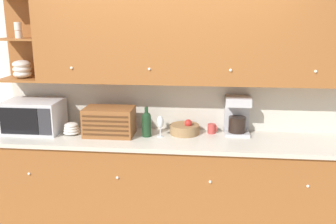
# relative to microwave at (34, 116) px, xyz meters

# --- Properties ---
(ground_plane) EXTENTS (24.00, 24.00, 0.00)m
(ground_plane) POSITION_rel_microwave_xyz_m (1.35, 0.26, -1.12)
(ground_plane) COLOR tan
(wall_back) EXTENTS (5.78, 0.06, 2.60)m
(wall_back) POSITION_rel_microwave_xyz_m (1.35, 0.29, 0.18)
(wall_back) COLOR white
(wall_back) RESTS_ON ground_plane
(counter_unit) EXTENTS (3.40, 0.66, 0.95)m
(counter_unit) POSITION_rel_microwave_xyz_m (1.35, -0.06, -0.64)
(counter_unit) COLOR #935628
(counter_unit) RESTS_ON ground_plane
(backsplash_panel) EXTENTS (3.38, 0.01, 0.51)m
(backsplash_panel) POSITION_rel_microwave_xyz_m (1.35, 0.25, 0.09)
(backsplash_panel) COLOR beige
(backsplash_panel) RESTS_ON counter_unit
(upper_cabinets) EXTENTS (3.38, 0.36, 0.85)m
(upper_cabinets) POSITION_rel_microwave_xyz_m (1.52, 0.09, 0.77)
(upper_cabinets) COLOR #935628
(upper_cabinets) RESTS_ON backsplash_panel
(microwave) EXTENTS (0.55, 0.40, 0.32)m
(microwave) POSITION_rel_microwave_xyz_m (0.00, 0.00, 0.00)
(microwave) COLOR silver
(microwave) RESTS_ON counter_unit
(bowl_stack_on_counter) EXTENTS (0.17, 0.17, 0.12)m
(bowl_stack_on_counter) POSITION_rel_microwave_xyz_m (0.40, -0.05, -0.11)
(bowl_stack_on_counter) COLOR silver
(bowl_stack_on_counter) RESTS_ON counter_unit
(bread_box) EXTENTS (0.48, 0.30, 0.28)m
(bread_box) POSITION_rel_microwave_xyz_m (0.79, -0.04, -0.02)
(bread_box) COLOR brown
(bread_box) RESTS_ON counter_unit
(wine_bottle) EXTENTS (0.09, 0.09, 0.29)m
(wine_bottle) POSITION_rel_microwave_xyz_m (1.15, -0.04, -0.03)
(wine_bottle) COLOR #19381E
(wine_bottle) RESTS_ON counter_unit
(wine_glass) EXTENTS (0.06, 0.06, 0.21)m
(wine_glass) POSITION_rel_microwave_xyz_m (1.29, -0.03, -0.02)
(wine_glass) COLOR silver
(wine_glass) RESTS_ON counter_unit
(fruit_basket) EXTENTS (0.29, 0.29, 0.16)m
(fruit_basket) POSITION_rel_microwave_xyz_m (1.52, 0.08, -0.11)
(fruit_basket) COLOR #937047
(fruit_basket) RESTS_ON counter_unit
(mug) EXTENTS (0.09, 0.08, 0.09)m
(mug) POSITION_rel_microwave_xyz_m (1.79, 0.13, -0.11)
(mug) COLOR #B73D38
(mug) RESTS_ON counter_unit
(coffee_maker) EXTENTS (0.24, 0.23, 0.38)m
(coffee_maker) POSITION_rel_microwave_xyz_m (2.03, 0.14, 0.03)
(coffee_maker) COLOR #B7B7BC
(coffee_maker) RESTS_ON counter_unit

